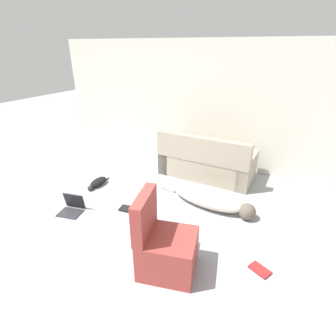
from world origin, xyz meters
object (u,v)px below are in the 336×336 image
at_px(cat, 98,182).
at_px(side_chair, 164,247).
at_px(couch, 206,163).
at_px(book_red, 260,270).
at_px(laptop_open, 73,206).
at_px(dog, 209,197).
at_px(book_black, 127,209).

distance_m(cat, side_chair, 2.32).
bearing_deg(couch, book_red, 125.55).
relative_size(couch, laptop_open, 4.41).
bearing_deg(book_red, dog, 133.96).
relative_size(laptop_open, book_red, 1.47).
bearing_deg(book_black, dog, 33.44).
distance_m(couch, book_red, 2.43).
distance_m(dog, side_chair, 1.50).
bearing_deg(laptop_open, couch, 43.53).
height_order(couch, cat, couch).
xyz_separation_m(dog, book_black, (-1.09, -0.72, -0.13)).
distance_m(couch, laptop_open, 2.52).
height_order(dog, cat, dog).
bearing_deg(cat, book_red, 75.69).
height_order(couch, dog, couch).
relative_size(cat, laptop_open, 1.41).
bearing_deg(book_red, laptop_open, -177.63).
relative_size(couch, dog, 1.01).
bearing_deg(couch, dog, 113.56).
relative_size(laptop_open, side_chair, 0.42).
distance_m(laptop_open, side_chair, 1.85).
xyz_separation_m(laptop_open, book_red, (2.78, 0.12, -0.07)).
xyz_separation_m(book_red, side_chair, (-0.98, -0.47, 0.30)).
distance_m(dog, cat, 2.04).
bearing_deg(book_black, laptop_open, -150.03).
height_order(couch, book_black, couch).
bearing_deg(book_black, couch, 67.99).
relative_size(book_red, side_chair, 0.28).
distance_m(cat, laptop_open, 0.82).
xyz_separation_m(couch, dog, (0.41, -0.96, -0.14)).
height_order(cat, book_red, cat).
relative_size(book_black, book_red, 0.91).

